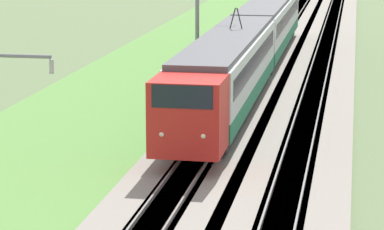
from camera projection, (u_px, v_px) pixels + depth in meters
ballast_main at (265, 59)px, 62.60m from camera, size 240.00×4.40×0.30m
ballast_adjacent at (322, 61)px, 61.92m from camera, size 240.00×4.40×0.30m
track_main at (265, 59)px, 62.60m from camera, size 240.00×1.57×0.45m
track_adjacent at (322, 61)px, 61.92m from camera, size 240.00×1.57×0.45m
grass_verge at (169, 58)px, 63.79m from camera, size 240.00×9.20×0.12m
passenger_train at (251, 43)px, 53.84m from camera, size 43.28×2.83×5.17m
catenary_mast_mid at (198, 26)px, 49.98m from camera, size 0.22×2.56×7.44m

